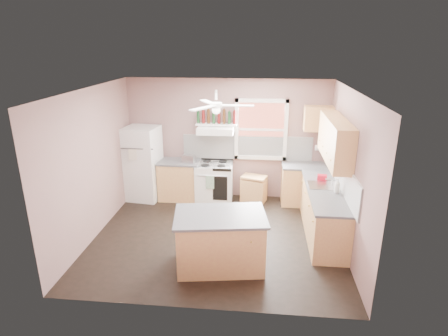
# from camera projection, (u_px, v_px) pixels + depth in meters

# --- Properties ---
(floor) EXTENTS (4.50, 4.50, 0.00)m
(floor) POSITION_uv_depth(u_px,v_px,m) (217.00, 236.00, 6.98)
(floor) COLOR black
(floor) RESTS_ON ground
(ceiling) EXTENTS (4.50, 4.50, 0.00)m
(ceiling) POSITION_uv_depth(u_px,v_px,m) (216.00, 90.00, 6.11)
(ceiling) COLOR white
(ceiling) RESTS_ON ground
(wall_back) EXTENTS (4.50, 0.05, 2.70)m
(wall_back) POSITION_uv_depth(u_px,v_px,m) (227.00, 139.00, 8.45)
(wall_back) COLOR #81605C
(wall_back) RESTS_ON ground
(wall_right) EXTENTS (0.05, 4.00, 2.70)m
(wall_right) POSITION_uv_depth(u_px,v_px,m) (350.00, 172.00, 6.33)
(wall_right) COLOR #81605C
(wall_right) RESTS_ON ground
(wall_left) EXTENTS (0.05, 4.00, 2.70)m
(wall_left) POSITION_uv_depth(u_px,v_px,m) (92.00, 164.00, 6.76)
(wall_left) COLOR #81605C
(wall_left) RESTS_ON ground
(backsplash_back) EXTENTS (2.90, 0.03, 0.55)m
(backsplash_back) POSITION_uv_depth(u_px,v_px,m) (247.00, 148.00, 8.43)
(backsplash_back) COLOR white
(backsplash_back) RESTS_ON wall_back
(backsplash_right) EXTENTS (0.03, 2.60, 0.55)m
(backsplash_right) POSITION_uv_depth(u_px,v_px,m) (343.00, 176.00, 6.67)
(backsplash_right) COLOR white
(backsplash_right) RESTS_ON wall_right
(window_view) EXTENTS (1.00, 0.02, 1.20)m
(window_view) POSITION_uv_depth(u_px,v_px,m) (261.00, 130.00, 8.26)
(window_view) COLOR brown
(window_view) RESTS_ON wall_back
(window_frame) EXTENTS (1.16, 0.07, 1.36)m
(window_frame) POSITION_uv_depth(u_px,v_px,m) (261.00, 130.00, 8.23)
(window_frame) COLOR white
(window_frame) RESTS_ON wall_back
(refrigerator) EXTENTS (0.79, 0.77, 1.67)m
(refrigerator) POSITION_uv_depth(u_px,v_px,m) (143.00, 163.00, 8.43)
(refrigerator) COLOR white
(refrigerator) RESTS_ON floor
(base_cabinet_left) EXTENTS (0.90, 0.60, 0.86)m
(base_cabinet_left) POSITION_uv_depth(u_px,v_px,m) (180.00, 181.00, 8.54)
(base_cabinet_left) COLOR #C18050
(base_cabinet_left) RESTS_ON floor
(counter_left) EXTENTS (0.92, 0.62, 0.04)m
(counter_left) POSITION_uv_depth(u_px,v_px,m) (179.00, 162.00, 8.40)
(counter_left) COLOR #4A4A4C
(counter_left) RESTS_ON base_cabinet_left
(toaster) EXTENTS (0.31, 0.22, 0.18)m
(toaster) POSITION_uv_depth(u_px,v_px,m) (189.00, 159.00, 8.24)
(toaster) COLOR silver
(toaster) RESTS_ON counter_left
(stove) EXTENTS (0.84, 0.67, 0.86)m
(stove) POSITION_uv_depth(u_px,v_px,m) (214.00, 182.00, 8.47)
(stove) COLOR white
(stove) RESTS_ON floor
(range_hood) EXTENTS (0.78, 0.50, 0.14)m
(range_hood) POSITION_uv_depth(u_px,v_px,m) (216.00, 130.00, 8.13)
(range_hood) COLOR white
(range_hood) RESTS_ON wall_back
(bottle_shelf) EXTENTS (0.90, 0.26, 0.03)m
(bottle_shelf) POSITION_uv_depth(u_px,v_px,m) (216.00, 124.00, 8.21)
(bottle_shelf) COLOR white
(bottle_shelf) RESTS_ON range_hood
(cart) EXTENTS (0.61, 0.50, 0.53)m
(cart) POSITION_uv_depth(u_px,v_px,m) (254.00, 190.00, 8.43)
(cart) COLOR #C18050
(cart) RESTS_ON floor
(base_cabinet_corner) EXTENTS (1.00, 0.60, 0.86)m
(base_cabinet_corner) POSITION_uv_depth(u_px,v_px,m) (305.00, 185.00, 8.27)
(base_cabinet_corner) COLOR #C18050
(base_cabinet_corner) RESTS_ON floor
(base_cabinet_right) EXTENTS (0.60, 2.20, 0.86)m
(base_cabinet_right) POSITION_uv_depth(u_px,v_px,m) (323.00, 213.00, 6.94)
(base_cabinet_right) COLOR #C18050
(base_cabinet_right) RESTS_ON floor
(counter_corner) EXTENTS (1.02, 0.62, 0.04)m
(counter_corner) POSITION_uv_depth(u_px,v_px,m) (306.00, 166.00, 8.13)
(counter_corner) COLOR #4A4A4C
(counter_corner) RESTS_ON base_cabinet_corner
(counter_right) EXTENTS (0.62, 2.22, 0.04)m
(counter_right) POSITION_uv_depth(u_px,v_px,m) (325.00, 191.00, 6.79)
(counter_right) COLOR #4A4A4C
(counter_right) RESTS_ON base_cabinet_right
(sink) EXTENTS (0.55, 0.45, 0.03)m
(sink) POSITION_uv_depth(u_px,v_px,m) (323.00, 186.00, 6.98)
(sink) COLOR silver
(sink) RESTS_ON counter_right
(faucet) EXTENTS (0.03, 0.03, 0.14)m
(faucet) POSITION_uv_depth(u_px,v_px,m) (332.00, 182.00, 6.94)
(faucet) COLOR silver
(faucet) RESTS_ON sink
(upper_cabinet_right) EXTENTS (0.33, 1.80, 0.76)m
(upper_cabinet_right) POSITION_uv_depth(u_px,v_px,m) (335.00, 140.00, 6.68)
(upper_cabinet_right) COLOR #C18050
(upper_cabinet_right) RESTS_ON wall_right
(upper_cabinet_corner) EXTENTS (0.60, 0.33, 0.52)m
(upper_cabinet_corner) POSITION_uv_depth(u_px,v_px,m) (318.00, 119.00, 7.90)
(upper_cabinet_corner) COLOR #C18050
(upper_cabinet_corner) RESTS_ON wall_back
(paper_towel) EXTENTS (0.26, 0.12, 0.12)m
(paper_towel) POSITION_uv_depth(u_px,v_px,m) (321.00, 148.00, 8.13)
(paper_towel) COLOR white
(paper_towel) RESTS_ON wall_back
(island) EXTENTS (1.45, 1.04, 0.86)m
(island) POSITION_uv_depth(u_px,v_px,m) (220.00, 242.00, 5.95)
(island) COLOR #C18050
(island) RESTS_ON floor
(island_top) EXTENTS (1.54, 1.13, 0.04)m
(island_top) POSITION_uv_depth(u_px,v_px,m) (220.00, 216.00, 5.81)
(island_top) COLOR #4A4A4C
(island_top) RESTS_ON island
(ceiling_fan_hub) EXTENTS (0.20, 0.20, 0.08)m
(ceiling_fan_hub) POSITION_uv_depth(u_px,v_px,m) (216.00, 105.00, 6.19)
(ceiling_fan_hub) COLOR white
(ceiling_fan_hub) RESTS_ON ceiling
(soap_bottle) EXTENTS (0.14, 0.14, 0.26)m
(soap_bottle) POSITION_uv_depth(u_px,v_px,m) (337.00, 186.00, 6.60)
(soap_bottle) COLOR silver
(soap_bottle) RESTS_ON counter_right
(red_caddy) EXTENTS (0.20, 0.15, 0.10)m
(red_caddy) POSITION_uv_depth(u_px,v_px,m) (322.00, 177.00, 7.24)
(red_caddy) COLOR red
(red_caddy) RESTS_ON counter_right
(wine_bottles) EXTENTS (0.86, 0.06, 0.31)m
(wine_bottles) POSITION_uv_depth(u_px,v_px,m) (216.00, 117.00, 8.16)
(wine_bottles) COLOR #143819
(wine_bottles) RESTS_ON bottle_shelf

